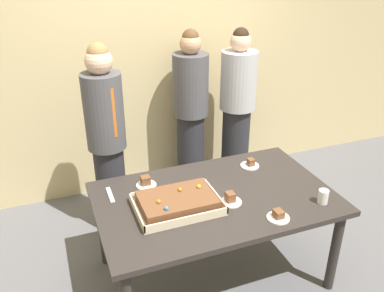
{
  "coord_description": "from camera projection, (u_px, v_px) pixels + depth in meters",
  "views": [
    {
      "loc": [
        -1.02,
        -2.2,
        2.31
      ],
      "look_at": [
        -0.12,
        0.15,
        1.07
      ],
      "focal_mm": 37.9,
      "sensor_mm": 36.0,
      "label": 1
    }
  ],
  "objects": [
    {
      "name": "ground_plane",
      "position": [
        213.0,
        273.0,
        3.19
      ],
      "size": [
        12.0,
        12.0,
        0.0
      ],
      "primitive_type": "plane",
      "color": "#5B5B60"
    },
    {
      "name": "interior_back_panel",
      "position": [
        149.0,
        41.0,
        3.87
      ],
      "size": [
        8.0,
        0.12,
        3.0
      ],
      "primitive_type": "cube",
      "color": "#CCB784",
      "rests_on": "ground_plane"
    },
    {
      "name": "party_table",
      "position": [
        215.0,
        205.0,
        2.91
      ],
      "size": [
        1.68,
        1.04,
        0.72
      ],
      "color": "#2D2826",
      "rests_on": "ground_plane"
    },
    {
      "name": "sheet_cake",
      "position": [
        177.0,
        202.0,
        2.73
      ],
      "size": [
        0.57,
        0.4,
        0.12
      ],
      "color": "beige",
      "rests_on": "party_table"
    },
    {
      "name": "plated_slice_near_left",
      "position": [
        146.0,
        183.0,
        2.99
      ],
      "size": [
        0.15,
        0.15,
        0.07
      ],
      "color": "white",
      "rests_on": "party_table"
    },
    {
      "name": "plated_slice_near_right",
      "position": [
        231.0,
        199.0,
        2.8
      ],
      "size": [
        0.15,
        0.15,
        0.08
      ],
      "color": "white",
      "rests_on": "party_table"
    },
    {
      "name": "plated_slice_far_left",
      "position": [
        250.0,
        164.0,
        3.26
      ],
      "size": [
        0.15,
        0.15,
        0.07
      ],
      "color": "white",
      "rests_on": "party_table"
    },
    {
      "name": "plated_slice_far_right",
      "position": [
        278.0,
        216.0,
        2.63
      ],
      "size": [
        0.15,
        0.15,
        0.06
      ],
      "color": "white",
      "rests_on": "party_table"
    },
    {
      "name": "drink_cup_nearest",
      "position": [
        323.0,
        197.0,
        2.78
      ],
      "size": [
        0.07,
        0.07,
        0.1
      ],
      "primitive_type": "cylinder",
      "color": "white",
      "rests_on": "party_table"
    },
    {
      "name": "cake_server_utensil",
      "position": [
        110.0,
        195.0,
        2.89
      ],
      "size": [
        0.03,
        0.2,
        0.01
      ],
      "primitive_type": "cube",
      "color": "silver",
      "rests_on": "party_table"
    },
    {
      "name": "person_serving_front",
      "position": [
        107.0,
        139.0,
        3.35
      ],
      "size": [
        0.32,
        0.32,
        1.68
      ],
      "rotation": [
        0.0,
        0.0,
        -1.26
      ],
      "color": "#28282D",
      "rests_on": "ground_plane"
    },
    {
      "name": "person_green_shirt_behind",
      "position": [
        191.0,
        112.0,
        3.97
      ],
      "size": [
        0.34,
        0.34,
        1.66
      ],
      "rotation": [
        0.0,
        0.0,
        -2.0
      ],
      "color": "#28282D",
      "rests_on": "ground_plane"
    },
    {
      "name": "person_striped_tie_right",
      "position": [
        237.0,
        111.0,
        3.99
      ],
      "size": [
        0.35,
        0.35,
        1.66
      ],
      "rotation": [
        0.0,
        0.0,
        -2.29
      ],
      "color": "#28282D",
      "rests_on": "ground_plane"
    }
  ]
}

